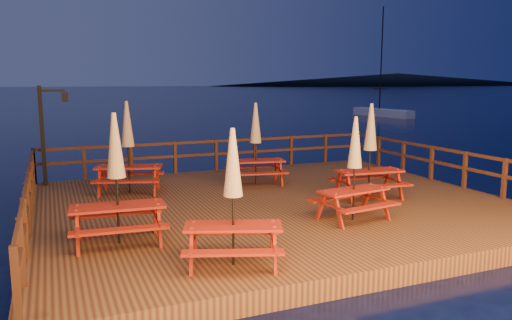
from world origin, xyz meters
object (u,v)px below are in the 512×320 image
object	(u,v)px
picnic_table_0	(128,146)
picnic_table_1	(233,195)
sailboat	(382,113)
picnic_table_2	(370,150)
lamp_post	(48,126)

from	to	relation	value
picnic_table_0	picnic_table_1	distance (m)	6.39
sailboat	picnic_table_2	bearing A→B (deg)	-134.52
picnic_table_2	lamp_post	bearing A→B (deg)	152.89
picnic_table_2	picnic_table_1	bearing A→B (deg)	-141.51
picnic_table_0	picnic_table_1	bearing A→B (deg)	-64.87
sailboat	picnic_table_1	distance (m)	42.35
picnic_table_1	sailboat	bearing A→B (deg)	70.39
picnic_table_0	picnic_table_2	size ratio (longest dim) A/B	1.01
picnic_table_1	picnic_table_2	xyz separation A→B (m)	(5.07, 3.24, 0.09)
sailboat	picnic_table_2	xyz separation A→B (m)	(-22.14, -29.18, 1.37)
picnic_table_0	picnic_table_2	distance (m)	6.66
lamp_post	sailboat	world-z (taller)	sailboat
picnic_table_1	lamp_post	bearing A→B (deg)	129.26
picnic_table_1	picnic_table_2	world-z (taller)	picnic_table_2
lamp_post	sailboat	size ratio (longest dim) A/B	0.28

